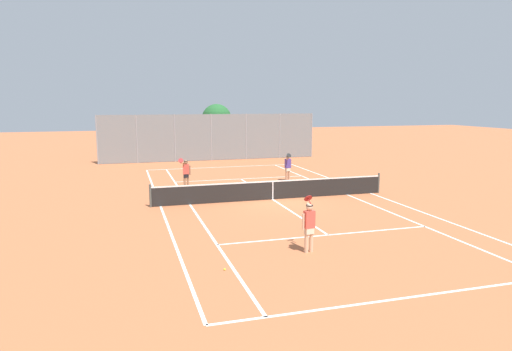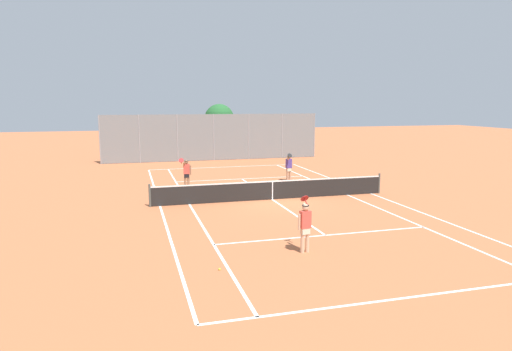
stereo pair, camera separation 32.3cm
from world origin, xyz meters
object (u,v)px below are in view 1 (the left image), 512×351
Objects in this scene: player_near_side at (309,224)px; loose_tennis_ball_1 at (225,269)px; tennis_net at (273,189)px; loose_tennis_ball_0 at (200,186)px; tree_behind_left at (218,120)px; player_far_right at (288,166)px; player_far_left at (186,172)px.

loose_tennis_ball_1 is (-2.96, -0.83, -0.89)m from player_near_side.
tennis_net is 181.82× the size of loose_tennis_ball_1.
loose_tennis_ball_0 is 14.94m from tree_behind_left.
loose_tennis_ball_1 is at bearing -117.14° from player_far_right.
player_far_left is 12.98m from loose_tennis_ball_1.
player_near_side is 12.32m from player_far_left.
loose_tennis_ball_1 is (-0.66, -12.93, -0.89)m from player_far_left.
tree_behind_left reaches higher than tennis_net.
loose_tennis_ball_1 is (-1.51, -13.38, 0.00)m from loose_tennis_ball_0.
player_far_right is 26.88× the size of loose_tennis_ball_0.
tennis_net reaches higher than loose_tennis_ball_0.
tennis_net is 9.85m from loose_tennis_ball_1.
tree_behind_left is (-1.50, 13.83, 2.30)m from player_far_right.
player_far_left reaches higher than loose_tennis_ball_0.
player_near_side reaches higher than loose_tennis_ball_1.
player_far_left is at bearing 132.07° from tennis_net.
player_far_left is (-3.74, 4.14, 0.42)m from tennis_net.
tree_behind_left is (5.47, 27.43, 3.19)m from loose_tennis_ball_1.
player_far_left is at bearing -152.21° from loose_tennis_ball_0.
player_near_side is 12.67m from loose_tennis_ball_0.
tennis_net is at bearing 79.80° from player_near_side.
player_far_right reaches higher than loose_tennis_ball_0.
tree_behind_left is at bearing 96.20° from player_far_right.
loose_tennis_ball_0 is at bearing -177.71° from player_far_right.
player_far_right is (2.57, 4.80, 0.42)m from tennis_net.
tree_behind_left is at bearing 71.65° from player_far_left.
player_far_left is at bearing -173.98° from player_far_right.
tree_behind_left reaches higher than player_far_left.
loose_tennis_ball_0 is (-1.45, 12.55, -0.89)m from player_near_side.
tree_behind_left is at bearing 86.71° from tennis_net.
tennis_net is 181.82× the size of loose_tennis_ball_0.
player_far_left is (-2.30, 12.11, 0.00)m from player_near_side.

